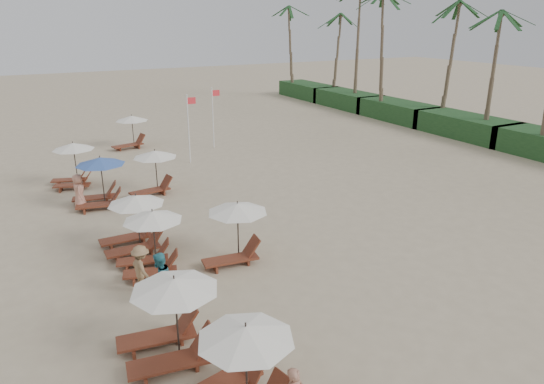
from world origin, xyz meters
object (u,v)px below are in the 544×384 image
lounger_station_2 (149,243)px  inland_station_0 (234,229)px  lounger_station_0 (235,374)px  beachgoer_mid_b (141,269)px  lounger_station_5 (71,165)px  lounger_station_3 (131,225)px  lounger_station_4 (97,183)px  flag_pole_near (189,125)px  lounger_station_1 (167,322)px  beachgoer_mid_a (160,280)px  inland_station_2 (130,130)px  inland_station_1 (152,169)px  beachgoer_far_b (79,192)px

lounger_station_2 → inland_station_0: (2.96, -0.76, 0.21)m
lounger_station_0 → beachgoer_mid_b: lounger_station_0 is taller
lounger_station_5 → beachgoer_mid_b: 12.60m
lounger_station_3 → lounger_station_5: size_ratio=1.04×
lounger_station_4 → inland_station_0: lounger_station_4 is taller
lounger_station_0 → lounger_station_4: bearing=91.1°
lounger_station_0 → lounger_station_4: (-0.30, 15.18, 0.16)m
lounger_station_0 → flag_pole_near: bearing=73.2°
lounger_station_2 → flag_pole_near: flag_pole_near is taller
lounger_station_1 → lounger_station_5: lounger_station_5 is taller
lounger_station_4 → beachgoer_mid_a: lounger_station_4 is taller
lounger_station_5 → flag_pole_near: flag_pole_near is taller
lounger_station_3 → beachgoer_mid_b: bearing=-98.2°
lounger_station_1 → lounger_station_5: size_ratio=1.12×
beachgoer_mid_a → inland_station_2: bearing=-143.9°
inland_station_1 → lounger_station_4: bearing=-170.7°
lounger_station_0 → beachgoer_far_b: lounger_station_0 is taller
lounger_station_1 → beachgoer_mid_a: lounger_station_1 is taller
lounger_station_1 → inland_station_0: lounger_station_1 is taller
beachgoer_mid_a → beachgoer_mid_b: bearing=-119.3°
lounger_station_1 → inland_station_1: (3.27, 13.05, 0.26)m
beachgoer_mid_b → beachgoer_far_b: 8.98m
lounger_station_2 → inland_station_0: size_ratio=0.89×
lounger_station_0 → lounger_station_5: size_ratio=1.12×
lounger_station_3 → lounger_station_5: (-0.96, 9.25, 0.17)m
lounger_station_3 → beachgoer_mid_a: 4.50m
lounger_station_2 → lounger_station_1: bearing=-99.9°
lounger_station_5 → beachgoer_mid_b: (0.48, -12.58, -0.37)m
lounger_station_1 → beachgoer_far_b: size_ratio=1.63×
inland_station_0 → lounger_station_1: bearing=-132.6°
lounger_station_5 → flag_pole_near: bearing=11.8°
lounger_station_1 → inland_station_2: size_ratio=0.98×
lounger_station_2 → inland_station_2: size_ratio=0.86×
lounger_station_3 → lounger_station_5: lounger_station_5 is taller
inland_station_1 → beachgoer_mid_a: size_ratio=1.53×
flag_pole_near → inland_station_1: bearing=-127.9°
lounger_station_2 → beachgoer_mid_a: size_ratio=1.36×
lounger_station_2 → beachgoer_far_b: bearing=99.2°
lounger_station_3 → inland_station_2: size_ratio=0.91×
beachgoer_mid_a → flag_pole_near: 16.58m
lounger_station_5 → beachgoer_mid_b: bearing=-87.8°
lounger_station_2 → beachgoer_mid_b: lounger_station_2 is taller
lounger_station_2 → inland_station_2: 18.69m
beachgoer_far_b → flag_pole_near: 9.07m
beachgoer_mid_a → beachgoer_far_b: 10.15m
lounger_station_1 → flag_pole_near: bearing=68.7°
lounger_station_2 → inland_station_1: 8.50m
lounger_station_5 → lounger_station_1: bearing=-89.2°
lounger_station_0 → inland_station_1: inland_station_1 is taller
lounger_station_4 → beachgoer_mid_b: (-0.20, -8.91, -0.34)m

